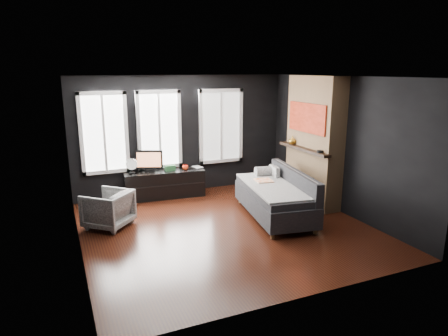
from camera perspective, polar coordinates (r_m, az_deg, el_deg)
name	(u,v)px	position (r m, az deg, el deg)	size (l,w,h in m)	color
floor	(225,228)	(7.39, 0.21, -8.52)	(5.00, 5.00, 0.00)	black
ceiling	(226,77)	(6.83, 0.23, 12.90)	(5.00, 5.00, 0.00)	white
wall_back	(182,135)	(9.30, -5.95, 4.74)	(5.00, 0.02, 2.70)	black
wall_left	(74,169)	(6.44, -20.64, -0.20)	(0.02, 5.00, 2.70)	black
wall_right	(340,145)	(8.29, 16.30, 3.13)	(0.02, 5.00, 2.70)	black
windows	(162,90)	(9.03, -8.82, 10.96)	(4.00, 0.16, 1.76)	white
fireplace	(314,141)	(8.63, 12.76, 3.76)	(0.70, 1.62, 2.70)	#93724C
sofa	(274,194)	(7.82, 7.22, -3.71)	(1.08, 2.17, 0.93)	black
stripe_pillow	(274,175)	(8.42, 7.20, -0.98)	(0.09, 0.37, 0.37)	gray
armchair	(108,207)	(7.61, -16.25, -5.41)	(0.73, 0.68, 0.75)	white
media_console	(164,184)	(9.13, -8.51, -2.23)	(1.77, 0.55, 0.61)	black
monitor	(149,159)	(8.98, -10.66, 1.20)	(0.61, 0.13, 0.55)	black
desk_fan	(132,166)	(8.89, -13.05, 0.31)	(0.25, 0.25, 0.35)	#A2A2A2
mug	(185,167)	(9.05, -5.57, 0.14)	(0.13, 0.10, 0.13)	#F33915
book	(194,163)	(9.20, -4.34, 0.77)	(0.18, 0.02, 0.25)	tan
storage_box	(170,168)	(9.04, -7.73, 0.03)	(0.23, 0.14, 0.12)	#2D6535
mantel_vase	(292,140)	(8.86, 9.73, 3.92)	(0.17, 0.17, 0.17)	gold
mantel_clock	(320,151)	(8.07, 13.56, 2.31)	(0.13, 0.13, 0.04)	black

